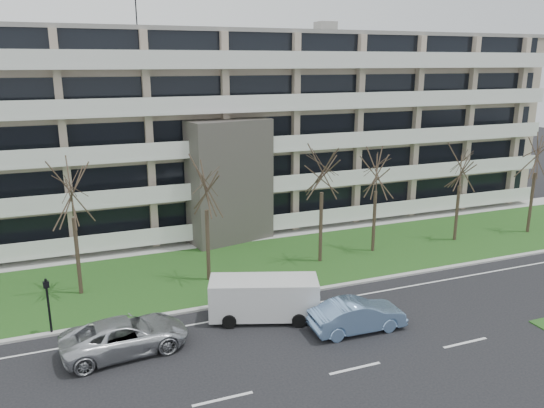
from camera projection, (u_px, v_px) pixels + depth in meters
name	position (u px, v px, depth m)	size (l,w,h in m)	color
ground	(355.00, 368.00, 23.16)	(160.00, 160.00, 0.00)	black
grass_verge	(256.00, 265.00, 34.84)	(90.00, 10.00, 0.06)	#23521B
curb	(285.00, 295.00, 30.34)	(90.00, 0.35, 0.12)	#B2B2AD
sidewalk	(231.00, 240.00, 39.79)	(90.00, 2.00, 0.08)	#B2B2AD
lane_edge_line	(295.00, 306.00, 29.00)	(90.00, 0.12, 0.01)	white
apartment_building	(205.00, 128.00, 43.95)	(60.50, 15.10, 18.75)	#B7A48E
silver_pickup	(125.00, 336.00, 24.33)	(2.64, 5.72, 1.59)	silver
blue_sedan	(357.00, 315.00, 26.27)	(1.69, 4.83, 1.59)	#7CA4D8
white_van	(265.00, 295.00, 27.38)	(5.95, 3.81, 2.17)	silver
pedestrian_signal	(48.00, 299.00, 25.61)	(0.30, 0.25, 2.92)	black
tree_2	(71.00, 186.00, 28.93)	(4.10, 4.10, 8.20)	#382B21
tree_3	(206.00, 181.00, 30.90)	(3.99, 3.99, 7.98)	#382B21
tree_4	(322.00, 164.00, 33.81)	(4.27, 4.27, 8.53)	#382B21
tree_5	(377.00, 167.00, 35.90)	(3.90, 3.90, 7.80)	#382B21
tree_6	(461.00, 164.00, 38.25)	(3.75, 3.75, 7.49)	#382B21
tree_7	(538.00, 148.00, 39.85)	(4.27, 4.27, 8.54)	#382B21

